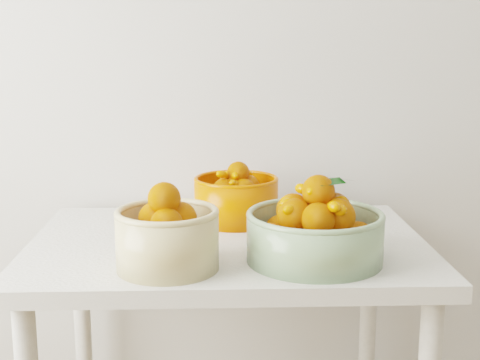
# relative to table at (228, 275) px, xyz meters

# --- Properties ---
(table) EXTENTS (1.00, 0.70, 0.75)m
(table) POSITION_rel_table_xyz_m (0.00, 0.00, 0.00)
(table) COLOR silver
(table) RESTS_ON ground
(bowl_cream) EXTENTS (0.29, 0.29, 0.20)m
(bowl_cream) POSITION_rel_table_xyz_m (-0.14, -0.22, 0.17)
(bowl_cream) COLOR tan
(bowl_cream) RESTS_ON table
(bowl_green) EXTENTS (0.40, 0.40, 0.20)m
(bowl_green) POSITION_rel_table_xyz_m (0.20, -0.17, 0.17)
(bowl_green) COLOR #85A378
(bowl_green) RESTS_ON table
(bowl_orange) EXTENTS (0.30, 0.30, 0.17)m
(bowl_orange) POSITION_rel_table_xyz_m (0.03, 0.18, 0.16)
(bowl_orange) COLOR #DB4A03
(bowl_orange) RESTS_ON table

